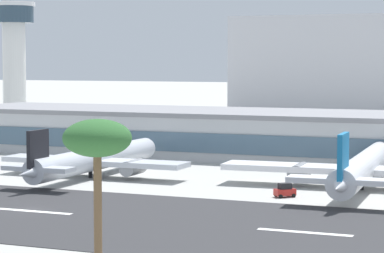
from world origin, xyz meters
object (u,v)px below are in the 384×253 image
airliner_black_tail_gate_0 (91,160)px  airliner_blue_tail_gate_1 (362,169)px  terminal_building (276,135)px  distant_hotel_block (367,67)px  palm_tree_0 (97,143)px  control_tower (14,54)px  service_baggage_tug_1 (285,190)px

airliner_black_tail_gate_0 → airliner_blue_tail_gate_1: bearing=-85.2°
terminal_building → airliner_blue_tail_gate_1: (26.83, -40.06, -1.61)m
distant_hotel_block → airliner_black_tail_gate_0: bearing=-94.3°
terminal_building → airliner_black_tail_gate_0: size_ratio=3.18×
palm_tree_0 → airliner_blue_tail_gate_1: bearing=84.1°
control_tower → distant_hotel_block: bearing=51.3°
distant_hotel_block → service_baggage_tug_1: distant_hotel_block is taller
control_tower → distant_hotel_block: control_tower is taller
airliner_black_tail_gate_0 → service_baggage_tug_1: size_ratio=13.92×
distant_hotel_block → palm_tree_0: distant_hotel_block is taller
terminal_building → airliner_blue_tail_gate_1: airliner_blue_tail_gate_1 is taller
distant_hotel_block → airliner_black_tail_gate_0: (-13.63, -182.01, -15.53)m
terminal_building → control_tower: control_tower is taller
distant_hotel_block → control_tower: bearing=-128.7°
control_tower → palm_tree_0: control_tower is taller
distant_hotel_block → airliner_blue_tail_gate_1: bearing=-79.0°
control_tower → airliner_black_tail_gate_0: (69.26, -78.58, -19.98)m
airliner_blue_tail_gate_1 → service_baggage_tug_1: 15.70m
terminal_building → airliner_blue_tail_gate_1: bearing=-56.2°
control_tower → terminal_building: bearing=-20.9°
control_tower → airliner_black_tail_gate_0: 106.64m
distant_hotel_block → service_baggage_tug_1: bearing=-82.5°
airliner_black_tail_gate_0 → palm_tree_0: size_ratio=2.96×
airliner_black_tail_gate_0 → airliner_blue_tail_gate_1: airliner_blue_tail_gate_1 is taller
service_baggage_tug_1 → terminal_building: bearing=-114.9°
terminal_building → service_baggage_tug_1: 55.39m
palm_tree_0 → service_baggage_tug_1: bearing=91.4°
service_baggage_tug_1 → control_tower: bearing=-82.2°
terminal_building → distant_hotel_block: distant_hotel_block is taller
control_tower → airliner_blue_tail_gate_1: bearing=-32.4°
distant_hotel_block → palm_tree_0: (26.68, -253.09, -4.70)m
airliner_black_tail_gate_0 → service_baggage_tug_1: 39.69m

